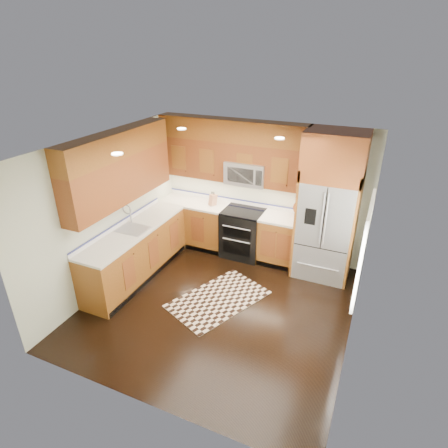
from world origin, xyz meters
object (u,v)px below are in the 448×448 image
at_px(refrigerator, 328,207).
at_px(knife_block, 213,200).
at_px(rug, 218,299).
at_px(utensil_crock, 299,210).
at_px(range, 243,233).

distance_m(refrigerator, knife_block, 2.22).
distance_m(refrigerator, rug, 2.41).
bearing_deg(utensil_crock, range, -166.82).
distance_m(knife_block, utensil_crock, 1.66).
bearing_deg(rug, refrigerator, 71.11).
distance_m(range, rug, 1.60).
bearing_deg(range, rug, -83.59).
bearing_deg(utensil_crock, rug, -115.20).
relative_size(rug, knife_block, 5.75).
distance_m(range, knife_block, 0.88).
bearing_deg(knife_block, range, -3.50).
bearing_deg(range, utensil_crock, 13.18).
bearing_deg(refrigerator, knife_block, 177.97).
relative_size(refrigerator, knife_block, 9.45).
xyz_separation_m(knife_block, utensil_crock, (1.65, 0.19, -0.00)).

